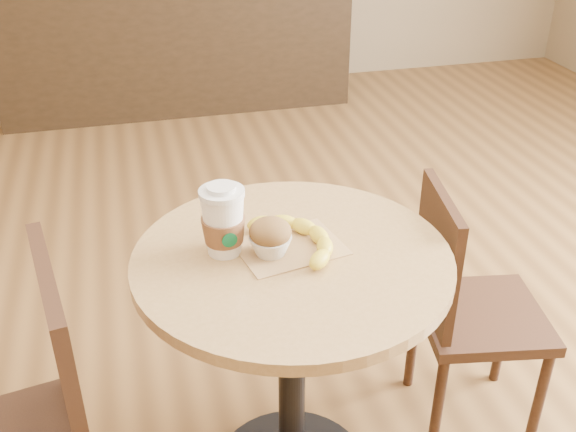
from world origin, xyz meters
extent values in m
cylinder|color=black|center=(-0.03, 0.05, 0.38)|extent=(0.07, 0.07, 0.72)
cylinder|color=#A37E4A|center=(-0.03, 0.05, 0.73)|extent=(0.74, 0.74, 0.03)
cube|color=#382013|center=(-0.54, -0.10, 0.69)|extent=(0.09, 0.37, 0.41)
cube|color=#382013|center=(0.56, 0.14, 0.39)|extent=(0.40, 0.40, 0.03)
cylinder|color=#382013|center=(0.68, -0.03, 0.19)|extent=(0.03, 0.03, 0.39)
cylinder|color=#382013|center=(0.73, 0.26, 0.19)|extent=(0.03, 0.03, 0.39)
cylinder|color=#382013|center=(0.39, 0.02, 0.19)|extent=(0.03, 0.03, 0.39)
cylinder|color=#382013|center=(0.44, 0.31, 0.19)|extent=(0.03, 0.03, 0.39)
cube|color=#382013|center=(0.41, 0.17, 0.60)|extent=(0.08, 0.33, 0.36)
cube|color=black|center=(0.00, 3.18, 0.50)|extent=(2.20, 0.60, 1.00)
cube|color=#A78051|center=(-0.03, 0.08, 0.75)|extent=(0.27, 0.22, 0.00)
cylinder|color=silver|center=(-0.18, 0.10, 0.90)|extent=(0.10, 0.10, 0.01)
cylinder|color=silver|center=(-0.18, 0.10, 0.92)|extent=(0.07, 0.07, 0.01)
cylinder|color=#085027|center=(-0.17, 0.05, 0.81)|extent=(0.04, 0.01, 0.04)
ellipsoid|color=brown|center=(-0.08, 0.06, 0.81)|extent=(0.10, 0.10, 0.06)
ellipsoid|color=beige|center=(-0.08, 0.06, 0.83)|extent=(0.04, 0.04, 0.02)
camera|label=1|loc=(-0.36, -1.21, 1.60)|focal=42.00mm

